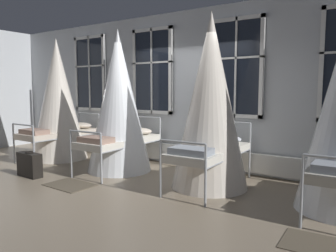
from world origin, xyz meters
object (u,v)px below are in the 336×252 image
at_px(cot_first, 58,101).
at_px(cot_second, 119,103).
at_px(cot_third, 210,103).
at_px(suitcase_dark, 30,165).

relative_size(cot_first, cot_second, 1.00).
bearing_deg(cot_first, cot_third, -90.12).
distance_m(cot_second, suitcase_dark, 2.01).
relative_size(cot_third, suitcase_dark, 4.97).
xyz_separation_m(cot_third, suitcase_dark, (-3.05, -1.29, -1.16)).
bearing_deg(suitcase_dark, cot_second, 54.73).
bearing_deg(cot_first, cot_second, -91.16).
xyz_separation_m(cot_second, cot_third, (2.00, -0.00, 0.04)).
height_order(cot_second, suitcase_dark, cot_second).
relative_size(cot_second, suitcase_dark, 4.82).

